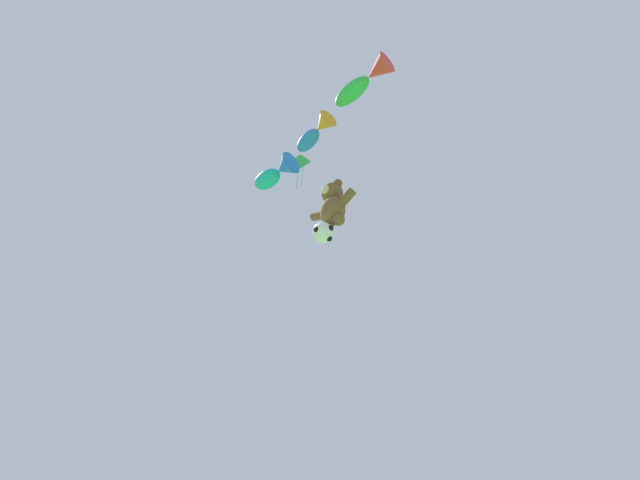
{
  "coord_description": "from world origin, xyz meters",
  "views": [
    {
      "loc": [
        9.79,
        -4.11,
        1.27
      ],
      "look_at": [
        1.9,
        3.88,
        10.19
      ],
      "focal_mm": 24.0,
      "sensor_mm": 36.0,
      "label": 1
    }
  ],
  "objects": [
    {
      "name": "teddy_bear_kite",
      "position": [
        1.82,
        4.64,
        12.35
      ],
      "size": [
        2.22,
        0.98,
        2.25
      ],
      "color": "brown"
    },
    {
      "name": "soccer_ball_kite",
      "position": [
        1.52,
        4.45,
        11.07
      ],
      "size": [
        0.86,
        0.85,
        0.79
      ],
      "color": "white"
    },
    {
      "name": "fish_kite_emerald",
      "position": [
        5.06,
        2.92,
        15.08
      ],
      "size": [
        2.41,
        0.83,
        0.82
      ],
      "color": "green"
    },
    {
      "name": "fish_kite_cobalt",
      "position": [
        2.45,
        3.07,
        14.7
      ],
      "size": [
        2.0,
        0.97,
        0.77
      ],
      "color": "blue"
    },
    {
      "name": "fish_kite_teal",
      "position": [
        -0.16,
        3.34,
        14.62
      ],
      "size": [
        2.14,
        1.04,
        1.0
      ],
      "color": "#19ADB2"
    },
    {
      "name": "diamond_kite",
      "position": [
        -0.42,
        4.9,
        16.66
      ],
      "size": [
        0.72,
        0.77,
        2.3
      ],
      "color": "green"
    }
  ]
}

